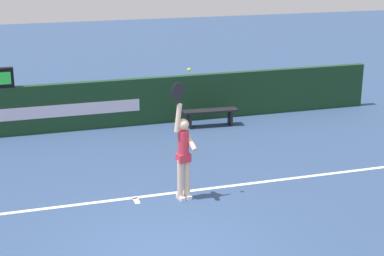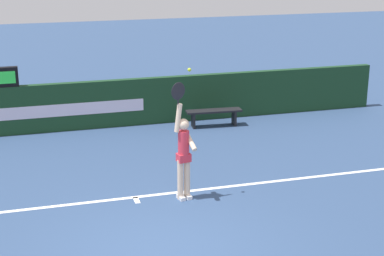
{
  "view_description": "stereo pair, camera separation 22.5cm",
  "coord_description": "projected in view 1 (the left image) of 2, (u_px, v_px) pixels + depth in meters",
  "views": [
    {
      "loc": [
        -2.14,
        -8.51,
        4.89
      ],
      "look_at": [
        1.03,
        1.8,
        1.51
      ],
      "focal_mm": 56.17,
      "sensor_mm": 36.0,
      "label": 1
    },
    {
      "loc": [
        -1.92,
        -8.57,
        4.89
      ],
      "look_at": [
        1.03,
        1.8,
        1.51
      ],
      "focal_mm": 56.17,
      "sensor_mm": 36.0,
      "label": 2
    }
  ],
  "objects": [
    {
      "name": "back_wall",
      "position": [
        97.0,
        105.0,
        16.18
      ],
      "size": [
        16.25,
        0.21,
        1.3
      ],
      "color": "#16391F",
      "rests_on": "ground"
    },
    {
      "name": "tennis_player",
      "position": [
        183.0,
        152.0,
        11.6
      ],
      "size": [
        0.48,
        0.48,
        2.39
      ],
      "color": "beige",
      "rests_on": "ground"
    },
    {
      "name": "ground_plane",
      "position": [
        164.0,
        253.0,
        9.82
      ],
      "size": [
        60.0,
        60.0,
        0.0
      ],
      "primitive_type": "plane",
      "color": "navy"
    },
    {
      "name": "tennis_ball",
      "position": [
        189.0,
        70.0,
        11.22
      ],
      "size": [
        0.07,
        0.07,
        0.07
      ],
      "color": "#C5E32D"
    },
    {
      "name": "courtside_bench_near",
      "position": [
        210.0,
        114.0,
        16.42
      ],
      "size": [
        1.55,
        0.47,
        0.46
      ],
      "color": "black",
      "rests_on": "ground"
    },
    {
      "name": "speed_display",
      "position": [
        0.0,
        78.0,
        15.24
      ],
      "size": [
        0.66,
        0.18,
        0.51
      ],
      "color": "black",
      "rests_on": "back_wall"
    }
  ]
}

